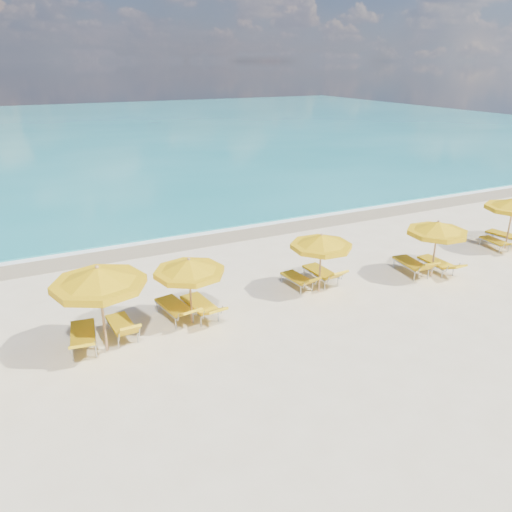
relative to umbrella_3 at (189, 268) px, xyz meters
name	(u,v)px	position (x,y,z in m)	size (l,w,h in m)	color
ground_plane	(277,306)	(2.84, -0.13, -1.81)	(120.00, 120.00, 0.00)	beige
ocean	(73,132)	(2.84, 47.87, -1.81)	(120.00, 80.00, 0.30)	#16797F
wet_sand_band	(198,238)	(2.84, 7.27, -1.81)	(120.00, 2.60, 0.01)	tan
foam_line	(192,233)	(2.84, 8.07, -1.81)	(120.00, 1.20, 0.03)	white
whitecap_near	(37,203)	(-3.16, 16.87, -1.81)	(14.00, 0.36, 0.05)	white
whitecap_far	(220,161)	(10.84, 23.87, -1.81)	(18.00, 0.30, 0.05)	white
umbrella_2	(98,278)	(-2.60, -0.42, 0.34)	(2.73, 2.73, 2.52)	tan
umbrella_3	(189,268)	(0.00, 0.00, 0.00)	(2.40, 2.40, 2.12)	tan
umbrella_4	(321,242)	(4.67, 0.17, -0.02)	(2.63, 2.63, 2.10)	tan
umbrella_5	(438,229)	(9.05, -0.61, 0.04)	(2.69, 2.69, 2.17)	tan
lounger_2_left	(84,340)	(-3.14, -0.02, -1.57)	(0.93, 2.11, 0.81)	#A5A8AD
lounger_2_right	(122,330)	(-2.05, 0.11, -1.58)	(0.71, 1.82, 0.85)	#A5A8AD
lounger_3_left	(175,311)	(-0.35, 0.49, -1.57)	(0.96, 2.06, 0.79)	#A5A8AD
lounger_3_right	(200,309)	(0.39, 0.28, -1.57)	(0.89, 2.08, 0.77)	#A5A8AD
lounger_4_left	(298,282)	(4.17, 0.76, -1.60)	(0.72, 1.74, 0.74)	#A5A8AD
lounger_4_right	(321,276)	(5.15, 0.77, -1.57)	(0.73, 1.94, 0.85)	#A5A8AD
lounger_5_left	(411,268)	(8.57, -0.08, -1.57)	(0.89, 2.01, 0.90)	#A5A8AD
lounger_5_right	(437,266)	(9.55, -0.35, -1.59)	(0.63, 1.89, 0.68)	#A5A8AD
lounger_6_left	(495,244)	(13.60, 0.39, -1.61)	(0.71, 1.73, 0.64)	#A5A8AD
lounger_6_right	(504,238)	(14.55, 0.70, -1.58)	(0.94, 1.95, 0.78)	#A5A8AD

